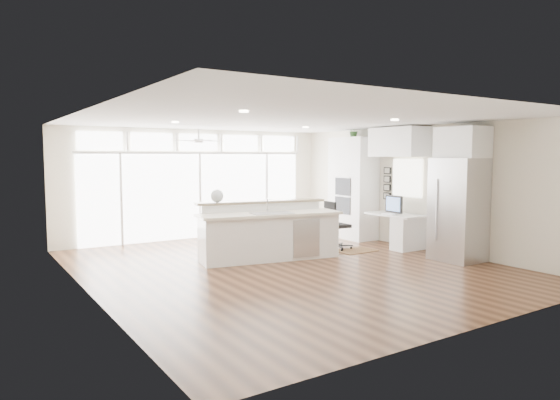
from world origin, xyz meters
TOP-DOWN VIEW (x-y plane):
  - floor at (0.00, 0.00)m, footprint 7.00×8.00m
  - ceiling at (0.00, 0.00)m, footprint 7.00×8.00m
  - wall_back at (0.00, 4.00)m, footprint 7.00×0.04m
  - wall_front at (0.00, -4.00)m, footprint 7.00×0.04m
  - wall_left at (-3.50, 0.00)m, footprint 0.04×8.00m
  - wall_right at (3.50, 0.00)m, footprint 0.04×8.00m
  - glass_wall at (0.00, 3.94)m, footprint 5.80×0.06m
  - transom_row at (0.00, 3.94)m, footprint 5.90×0.06m
  - desk_window at (3.46, 0.30)m, footprint 0.04×0.85m
  - ceiling_fan at (-0.50, 2.80)m, footprint 1.16×1.16m
  - recessed_lights at (0.00, 0.20)m, footprint 3.40×3.00m
  - oven_cabinet at (3.17, 1.80)m, footprint 0.64×1.20m
  - desk_nook at (3.13, 0.30)m, footprint 0.72×1.30m
  - upper_cabinets at (3.17, 0.30)m, footprint 0.64×1.30m
  - refrigerator at (3.11, -1.35)m, footprint 0.76×0.90m
  - fridge_cabinet at (3.17, -1.35)m, footprint 0.64×0.90m
  - framed_photos at (3.46, 0.92)m, footprint 0.06×0.22m
  - kitchen_island at (0.07, 0.74)m, footprint 3.00×1.57m
  - rug at (2.08, 0.48)m, footprint 0.87×0.64m
  - office_chair at (1.93, 0.88)m, footprint 0.57×0.53m
  - fishbowl at (-0.79, 1.30)m, footprint 0.30×0.30m
  - monitor at (3.05, 0.30)m, footprint 0.13×0.53m
  - keyboard at (2.88, 0.30)m, footprint 0.15×0.32m
  - potted_plant at (3.17, 1.80)m, footprint 0.30×0.33m

SIDE VIEW (x-z plane):
  - floor at x=0.00m, z-range -0.02..0.00m
  - rug at x=2.08m, z-range 0.00..0.01m
  - desk_nook at x=3.13m, z-range 0.00..0.76m
  - office_chair at x=1.93m, z-range 0.00..1.05m
  - kitchen_island at x=0.07m, z-range 0.00..1.13m
  - keyboard at x=2.88m, z-range 0.76..0.78m
  - monitor at x=3.05m, z-range 0.76..1.20m
  - refrigerator at x=3.11m, z-range 0.00..2.00m
  - glass_wall at x=0.00m, z-range 0.01..2.09m
  - oven_cabinet at x=3.17m, z-range 0.00..2.50m
  - fishbowl at x=-0.79m, z-range 1.13..1.39m
  - wall_back at x=0.00m, z-range 0.00..2.70m
  - wall_front at x=0.00m, z-range 0.00..2.70m
  - wall_left at x=-3.50m, z-range 0.00..2.70m
  - wall_right at x=3.50m, z-range 0.00..2.70m
  - framed_photos at x=3.46m, z-range 1.00..1.80m
  - desk_window at x=3.46m, z-range 1.12..1.98m
  - fridge_cabinet at x=3.17m, z-range 2.00..2.60m
  - upper_cabinets at x=3.17m, z-range 2.03..2.67m
  - transom_row at x=0.00m, z-range 2.18..2.58m
  - ceiling_fan at x=-0.50m, z-range 2.32..2.64m
  - potted_plant at x=3.17m, z-range 2.50..2.76m
  - recessed_lights at x=0.00m, z-range 2.67..2.69m
  - ceiling at x=0.00m, z-range 2.69..2.71m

